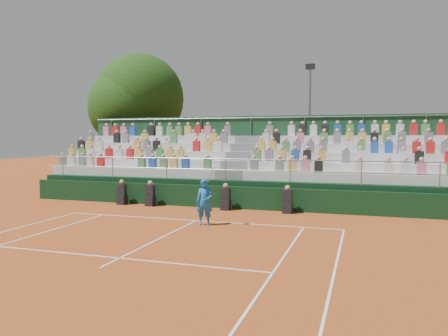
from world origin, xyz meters
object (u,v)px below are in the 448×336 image
(tennis_player, at_px, (205,202))
(tree_east, at_px, (140,99))
(tree_west, at_px, (129,107))
(floodlight_mast, at_px, (310,115))

(tennis_player, distance_m, tree_east, 16.90)
(tree_west, xyz_separation_m, floodlight_mast, (12.16, 2.28, -0.60))
(tree_west, height_order, floodlight_mast, tree_west)
(tennis_player, height_order, floodlight_mast, floodlight_mast)
(tennis_player, bearing_deg, tree_west, 129.63)
(tennis_player, distance_m, tree_west, 16.53)
(tennis_player, height_order, tree_east, tree_east)
(tree_west, bearing_deg, floodlight_mast, 10.61)
(floodlight_mast, bearing_deg, tree_east, -171.97)
(tennis_player, height_order, tree_west, tree_west)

